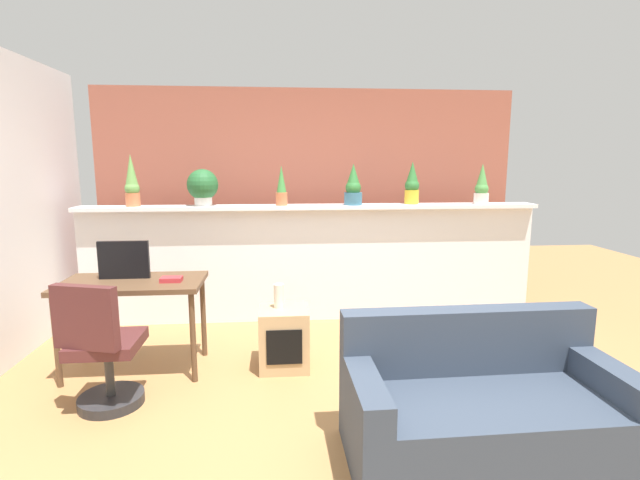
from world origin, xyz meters
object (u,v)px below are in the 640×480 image
object	(u,v)px
office_chair	(102,355)
potted_plant_4	(412,185)
side_cube_shelf	(284,338)
potted_plant_1	(203,186)
couch	(482,409)
potted_plant_0	(132,183)
potted_plant_2	(281,187)
desk	(133,291)
potted_plant_3	(353,187)
vase_on_shelf	(279,296)
book_on_desk	(171,279)
tv_monitor	(124,260)
potted_plant_5	(482,186)

from	to	relation	value
office_chair	potted_plant_4	bearing A→B (deg)	33.87
side_cube_shelf	potted_plant_1	bearing A→B (deg)	123.73
side_cube_shelf	couch	size ratio (longest dim) A/B	0.32
potted_plant_1	office_chair	xyz separation A→B (m)	(-0.44, -1.75, -1.05)
potted_plant_0	couch	bearing A→B (deg)	-43.36
potted_plant_1	potted_plant_2	size ratio (longest dim) A/B	0.91
desk	couch	distance (m)	2.69
potted_plant_3	desk	xyz separation A→B (m)	(-1.94, -1.09, -0.75)
potted_plant_1	potted_plant_4	xyz separation A→B (m)	(2.18, -0.00, 0.00)
potted_plant_2	vase_on_shelf	bearing A→B (deg)	-92.07
potted_plant_4	book_on_desk	bearing A→B (deg)	-152.07
potted_plant_4	desk	world-z (taller)	potted_plant_4
potted_plant_3	side_cube_shelf	xyz separation A→B (m)	(-0.74, -1.14, -1.17)
tv_monitor	vase_on_shelf	distance (m)	1.28
tv_monitor	book_on_desk	world-z (taller)	tv_monitor
potted_plant_1	potted_plant_5	bearing A→B (deg)	-0.91
potted_plant_5	book_on_desk	bearing A→B (deg)	-159.01
potted_plant_4	office_chair	distance (m)	3.32
tv_monitor	office_chair	size ratio (longest dim) A/B	0.43
potted_plant_4	office_chair	bearing A→B (deg)	-146.13
office_chair	book_on_desk	xyz separation A→B (m)	(0.35, 0.56, 0.38)
potted_plant_3	potted_plant_1	bearing A→B (deg)	178.06
potted_plant_0	vase_on_shelf	xyz separation A→B (m)	(1.45, -1.15, -0.87)
potted_plant_3	book_on_desk	size ratio (longest dim) A/B	2.60
potted_plant_4	potted_plant_0	bearing A→B (deg)	-179.83
potted_plant_0	potted_plant_3	distance (m)	2.24
potted_plant_2	book_on_desk	distance (m)	1.59
potted_plant_2	potted_plant_4	xyz separation A→B (m)	(1.38, 0.05, 0.02)
tv_monitor	vase_on_shelf	bearing A→B (deg)	-4.38
desk	book_on_desk	bearing A→B (deg)	-9.63
potted_plant_0	couch	world-z (taller)	potted_plant_0
potted_plant_1	side_cube_shelf	bearing A→B (deg)	-56.27
potted_plant_0	potted_plant_4	distance (m)	2.87
side_cube_shelf	book_on_desk	world-z (taller)	book_on_desk
side_cube_shelf	potted_plant_0	bearing A→B (deg)	141.57
potted_plant_0	tv_monitor	world-z (taller)	potted_plant_0
potted_plant_4	vase_on_shelf	bearing A→B (deg)	-140.74
potted_plant_0	side_cube_shelf	size ratio (longest dim) A/B	1.05
potted_plant_0	office_chair	distance (m)	2.07
desk	couch	world-z (taller)	couch
potted_plant_4	potted_plant_5	xyz separation A→B (m)	(0.74, -0.05, -0.02)
potted_plant_5	potted_plant_0	bearing A→B (deg)	179.42
tv_monitor	office_chair	distance (m)	0.86
book_on_desk	couch	xyz separation A→B (m)	(2.00, -1.27, -0.49)
potted_plant_5	couch	world-z (taller)	potted_plant_5
desk	potted_plant_3	bearing A→B (deg)	29.40
desk	tv_monitor	xyz separation A→B (m)	(-0.08, 0.08, 0.24)
potted_plant_1	potted_plant_2	xyz separation A→B (m)	(0.80, -0.05, -0.01)
potted_plant_3	side_cube_shelf	world-z (taller)	potted_plant_3
potted_plant_3	office_chair	xyz separation A→B (m)	(-1.98, -1.70, -1.03)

